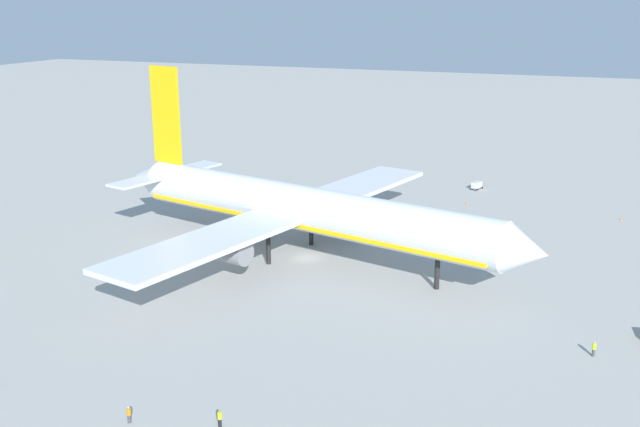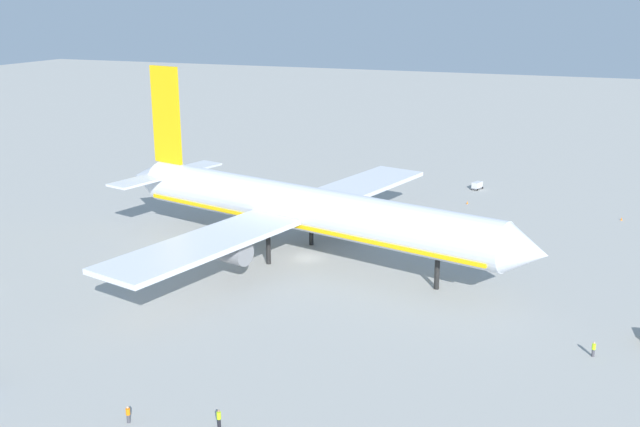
% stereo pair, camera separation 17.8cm
% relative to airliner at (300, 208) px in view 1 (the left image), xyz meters
% --- Properties ---
extents(ground_plane, '(600.00, 600.00, 0.00)m').
position_rel_airliner_xyz_m(ground_plane, '(1.26, -0.34, -7.49)').
color(ground_plane, '#9E9E99').
extents(airliner, '(72.55, 68.07, 26.86)m').
position_rel_airliner_xyz_m(airliner, '(0.00, 0.00, 0.00)').
color(airliner, silver).
rests_on(airliner, ground).
extents(baggage_cart_0, '(3.07, 3.07, 1.38)m').
position_rel_airliner_xyz_m(baggage_cart_0, '(-38.22, 39.49, -6.73)').
color(baggage_cart_0, gray).
rests_on(baggage_cart_0, ground).
extents(baggage_cart_2, '(2.26, 3.53, 1.49)m').
position_rel_airliner_xyz_m(baggage_cart_2, '(17.68, 50.75, -6.67)').
color(baggage_cart_2, '#595B60').
rests_on(baggage_cart_2, ground).
extents(ground_worker_0, '(0.56, 0.56, 1.79)m').
position_rel_airliner_xyz_m(ground_worker_0, '(11.25, -45.29, -6.57)').
color(ground_worker_0, black).
rests_on(ground_worker_0, ground).
extents(ground_worker_1, '(0.51, 0.51, 1.73)m').
position_rel_airliner_xyz_m(ground_worker_1, '(42.16, -18.38, -6.61)').
color(ground_worker_1, '#3F3F47').
rests_on(ground_worker_1, ground).
extents(ground_worker_2, '(0.53, 0.53, 1.65)m').
position_rel_airliner_xyz_m(ground_worker_2, '(3.17, -47.61, -6.65)').
color(ground_worker_2, '#3F3F47').
rests_on(ground_worker_2, ground).
extents(traffic_cone_1, '(0.36, 0.36, 0.55)m').
position_rel_airliner_xyz_m(traffic_cone_1, '(45.11, 37.78, -7.21)').
color(traffic_cone_1, orange).
rests_on(traffic_cone_1, ground).
extents(traffic_cone_2, '(0.36, 0.36, 0.55)m').
position_rel_airliner_xyz_m(traffic_cone_2, '(17.96, 38.73, -7.21)').
color(traffic_cone_2, orange).
rests_on(traffic_cone_2, ground).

